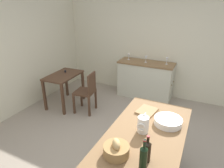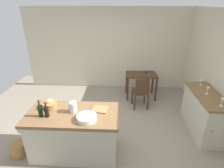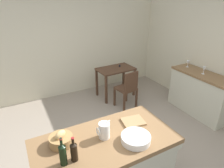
# 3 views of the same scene
# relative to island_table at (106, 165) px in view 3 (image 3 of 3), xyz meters

# --- Properties ---
(ground_plane) EXTENTS (6.76, 6.76, 0.00)m
(ground_plane) POSITION_rel_island_table_xyz_m (0.42, 0.53, -0.48)
(ground_plane) COLOR gray
(wall_back) EXTENTS (5.32, 0.12, 2.60)m
(wall_back) POSITION_rel_island_table_xyz_m (0.42, 3.13, 0.82)
(wall_back) COLOR beige
(wall_back) RESTS_ON ground
(island_table) EXTENTS (1.65, 0.85, 0.89)m
(island_table) POSITION_rel_island_table_xyz_m (0.00, 0.00, 0.00)
(island_table) COLOR brown
(island_table) RESTS_ON ground
(side_cabinet) EXTENTS (0.52, 1.36, 0.92)m
(side_cabinet) POSITION_rel_island_table_xyz_m (2.68, 0.80, -0.02)
(side_cabinet) COLOR brown
(side_cabinet) RESTS_ON ground
(writing_desk) EXTENTS (0.93, 0.60, 0.80)m
(writing_desk) POSITION_rel_island_table_xyz_m (1.46, 2.37, 0.15)
(writing_desk) COLOR #472D1E
(writing_desk) RESTS_ON ground
(wooden_chair) EXTENTS (0.45, 0.45, 0.91)m
(wooden_chair) POSITION_rel_island_table_xyz_m (1.39, 1.71, 0.02)
(wooden_chair) COLOR #472D1E
(wooden_chair) RESTS_ON ground
(pitcher) EXTENTS (0.17, 0.13, 0.24)m
(pitcher) POSITION_rel_island_table_xyz_m (0.01, 0.04, 0.51)
(pitcher) COLOR silver
(pitcher) RESTS_ON island_table
(wash_bowl) EXTENTS (0.34, 0.34, 0.08)m
(wash_bowl) POSITION_rel_island_table_xyz_m (0.29, -0.19, 0.45)
(wash_bowl) COLOR silver
(wash_bowl) RESTS_ON island_table
(bread_basket) EXTENTS (0.26, 0.26, 0.18)m
(bread_basket) POSITION_rel_island_table_xyz_m (-0.47, 0.16, 0.47)
(bread_basket) COLOR olive
(bread_basket) RESTS_ON island_table
(cutting_board) EXTENTS (0.32, 0.28, 0.02)m
(cutting_board) POSITION_rel_island_table_xyz_m (0.47, 0.13, 0.42)
(cutting_board) COLOR #99754C
(cutting_board) RESTS_ON island_table
(wine_bottle_dark) EXTENTS (0.07, 0.07, 0.28)m
(wine_bottle_dark) POSITION_rel_island_table_xyz_m (-0.41, -0.13, 0.52)
(wine_bottle_dark) COLOR black
(wine_bottle_dark) RESTS_ON island_table
(wine_bottle_amber) EXTENTS (0.07, 0.07, 0.32)m
(wine_bottle_amber) POSITION_rel_island_table_xyz_m (-0.52, -0.12, 0.54)
(wine_bottle_amber) COLOR black
(wine_bottle_amber) RESTS_ON island_table
(wine_glass_left) EXTENTS (0.07, 0.07, 0.16)m
(wine_glass_left) POSITION_rel_island_table_xyz_m (2.66, 0.81, 0.55)
(wine_glass_left) COLOR white
(wine_glass_left) RESTS_ON side_cabinet
(wine_glass_middle) EXTENTS (0.07, 0.07, 0.15)m
(wine_glass_middle) POSITION_rel_island_table_xyz_m (2.71, 1.27, 0.55)
(wine_glass_middle) COLOR white
(wine_glass_middle) RESTS_ON side_cabinet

